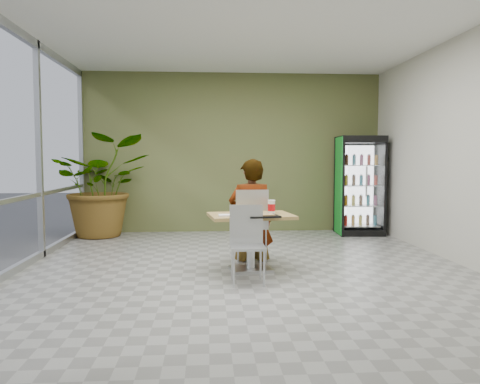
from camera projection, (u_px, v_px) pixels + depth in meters
name	position (u px, v px, depth m)	size (l,w,h in m)	color
ground	(247.00, 272.00, 6.08)	(7.00, 7.00, 0.00)	gray
room_envelope	(247.00, 149.00, 5.97)	(6.00, 7.00, 3.20)	beige
storefront_frame	(5.00, 149.00, 5.76)	(0.10, 7.00, 3.20)	#ADAFB2
dining_table	(251.00, 230.00, 6.13)	(1.16, 0.88, 0.75)	tan
chair_far	(251.00, 219.00, 6.68)	(0.46, 0.47, 1.04)	#ADAFB2
chair_near	(247.00, 237.00, 5.59)	(0.41, 0.41, 0.92)	#ADAFB2
seated_woman	(251.00, 220.00, 6.74)	(0.65, 0.42, 1.77)	black
pizza_plate	(246.00, 213.00, 6.12)	(0.33, 0.28, 0.03)	white
soda_cup	(271.00, 207.00, 6.21)	(0.10, 0.10, 0.18)	white
napkin_stack	(225.00, 215.00, 5.91)	(0.15, 0.15, 0.02)	white
cafeteria_tray	(263.00, 216.00, 5.81)	(0.39, 0.29, 0.02)	black
beverage_fridge	(360.00, 185.00, 9.13)	(0.92, 0.73, 1.91)	black
potted_plant	(102.00, 186.00, 8.89)	(1.74, 1.51, 1.94)	#2C5A24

